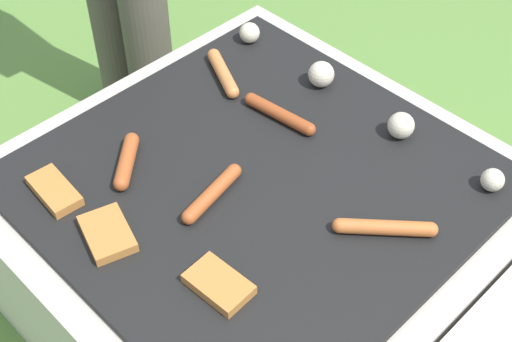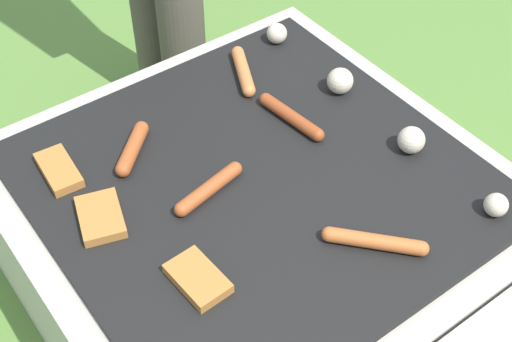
% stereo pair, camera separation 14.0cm
% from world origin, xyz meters
% --- Properties ---
extents(ground_plane, '(14.00, 14.00, 0.00)m').
position_xyz_m(ground_plane, '(0.00, 0.00, 0.00)').
color(ground_plane, '#567F38').
extents(grill, '(0.92, 0.92, 0.39)m').
position_xyz_m(grill, '(0.00, 0.00, 0.19)').
color(grill, '#B2AA9E').
rests_on(grill, ground_plane).
extents(sausage_front_center, '(0.06, 0.17, 0.03)m').
position_xyz_m(sausage_front_center, '(-0.02, -0.10, 0.41)').
color(sausage_front_center, '#A34C23').
rests_on(sausage_front_center, grill).
extents(sausage_front_left, '(0.11, 0.12, 0.03)m').
position_xyz_m(sausage_front_left, '(-0.21, -0.16, 0.41)').
color(sausage_front_left, '#A34C23').
rests_on(sausage_front_left, grill).
extents(sausage_back_left, '(0.15, 0.14, 0.03)m').
position_xyz_m(sausage_back_left, '(0.27, 0.07, 0.41)').
color(sausage_back_left, '#B7602D').
rests_on(sausage_back_left, grill).
extents(sausage_back_right, '(0.18, 0.05, 0.03)m').
position_xyz_m(sausage_back_right, '(-0.09, 0.16, 0.41)').
color(sausage_back_right, '#93421E').
rests_on(sausage_back_right, grill).
extents(sausage_mid_left, '(0.16, 0.09, 0.03)m').
position_xyz_m(sausage_mid_left, '(-0.28, 0.17, 0.41)').
color(sausage_mid_left, '#C6753D').
rests_on(sausage_mid_left, grill).
extents(bread_slice_left, '(0.13, 0.07, 0.02)m').
position_xyz_m(bread_slice_left, '(-0.24, -0.31, 0.40)').
color(bread_slice_left, '#B27033').
rests_on(bread_slice_left, grill).
extents(bread_slice_right, '(0.12, 0.08, 0.02)m').
position_xyz_m(bread_slice_right, '(0.14, -0.23, 0.40)').
color(bread_slice_right, '#B27033').
rests_on(bread_slice_right, grill).
extents(bread_slice_center, '(0.13, 0.11, 0.02)m').
position_xyz_m(bread_slice_center, '(-0.08, -0.30, 0.40)').
color(bread_slice_center, '#B27033').
rests_on(bread_slice_center, grill).
extents(mushroom_row, '(0.73, 0.07, 0.06)m').
position_xyz_m(mushroom_row, '(-0.01, 0.31, 0.42)').
color(mushroom_row, beige).
rests_on(mushroom_row, grill).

